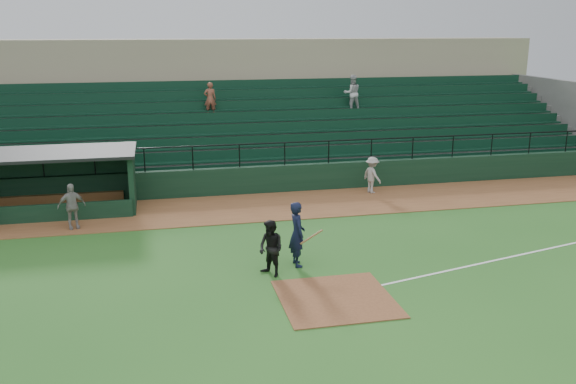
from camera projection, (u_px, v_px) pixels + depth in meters
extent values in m
plane|color=#265D1E|center=(326.00, 284.00, 17.34)|extent=(90.00, 90.00, 0.00)
cube|color=brown|center=(272.00, 206.00, 24.88)|extent=(40.00, 4.00, 0.03)
cube|color=brown|center=(336.00, 298.00, 16.40)|extent=(3.00, 3.00, 0.03)
cube|color=white|center=(549.00, 248.00, 20.13)|extent=(17.49, 4.44, 0.01)
cube|color=black|center=(263.00, 179.00, 26.81)|extent=(36.00, 0.35, 1.20)
cylinder|color=black|center=(262.00, 144.00, 26.39)|extent=(36.00, 0.06, 0.06)
cube|color=#61625D|center=(245.00, 134.00, 31.11)|extent=(36.00, 9.00, 3.60)
cube|color=#0D311F|center=(247.00, 127.00, 30.52)|extent=(34.56, 8.00, 4.05)
cube|color=#61625D|center=(558.00, 117.00, 34.82)|extent=(0.35, 9.50, 4.20)
cube|color=#9C9171|center=(229.00, 93.00, 36.88)|extent=(38.00, 3.00, 6.40)
cube|color=#61625D|center=(233.00, 88.00, 34.86)|extent=(36.00, 2.00, 0.20)
imported|color=silver|center=(352.00, 93.00, 32.61)|extent=(0.93, 0.73, 1.92)
imported|color=brown|center=(210.00, 99.00, 31.07)|extent=(0.61, 0.40, 1.68)
cube|color=black|center=(26.00, 178.00, 24.83)|extent=(8.50, 0.20, 2.30)
cube|color=black|center=(132.00, 180.00, 24.48)|extent=(0.20, 2.60, 2.30)
cube|color=black|center=(16.00, 155.00, 23.29)|extent=(8.90, 3.20, 0.12)
cube|color=olive|center=(26.00, 201.00, 24.69)|extent=(7.65, 0.40, 0.50)
cube|color=black|center=(14.00, 215.00, 22.54)|extent=(8.50, 0.12, 0.70)
imported|color=black|center=(297.00, 234.00, 18.49)|extent=(0.52, 0.76, 2.01)
cylinder|color=olive|center=(311.00, 237.00, 18.40)|extent=(0.79, 0.34, 0.35)
imported|color=black|center=(271.00, 249.00, 17.75)|extent=(0.99, 1.03, 1.68)
imported|color=#AAA49F|center=(372.00, 175.00, 26.66)|extent=(0.92, 1.17, 1.59)
imported|color=gray|center=(72.00, 206.00, 21.86)|extent=(1.05, 0.67, 1.67)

